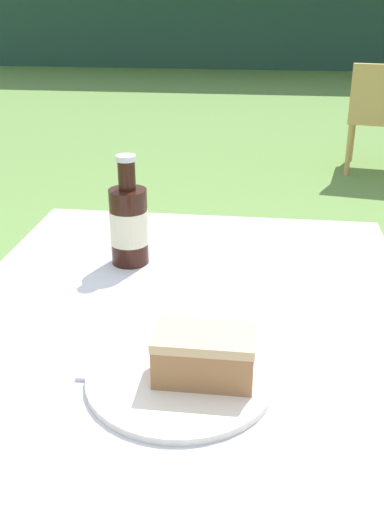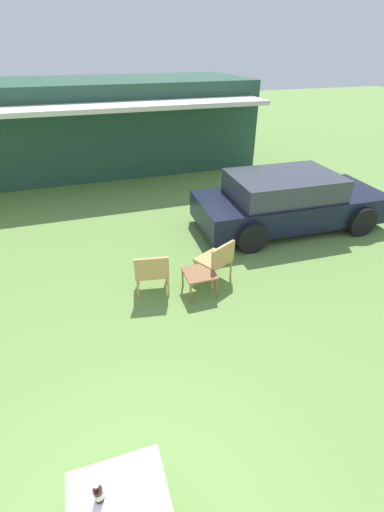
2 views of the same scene
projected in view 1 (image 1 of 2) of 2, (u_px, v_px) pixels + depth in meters
name	position (u px, v px, depth m)	size (l,w,h in m)	color
patio_table	(185.00, 346.00, 1.01)	(0.75, 0.89, 0.74)	silver
cake_on_plate	(192.00, 366.00, 0.79)	(0.25, 0.25, 0.08)	silver
cola_bottle_near	(129.00, 223.00, 1.12)	(0.07, 0.07, 0.21)	black
fork	(146.00, 382.00, 0.80)	(0.19, 0.01, 0.01)	silver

